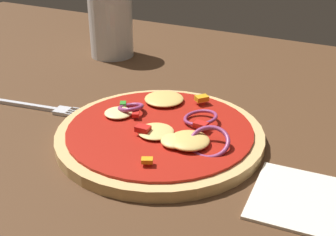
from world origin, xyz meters
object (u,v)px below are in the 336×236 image
pizza (161,133)px  beer_glass (111,25)px  fork (35,107)px  napkin (326,205)px

pizza → beer_glass: beer_glass is taller
fork → beer_glass: bearing=97.8°
napkin → beer_glass: bearing=146.9°
napkin → fork: bearing=174.3°
pizza → fork: size_ratio=1.32×
fork → beer_glass: size_ratio=1.60×
fork → napkin: 0.38m
pizza → napkin: pizza is taller
napkin → pizza: bearing=168.5°
fork → pizza: bearing=0.3°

